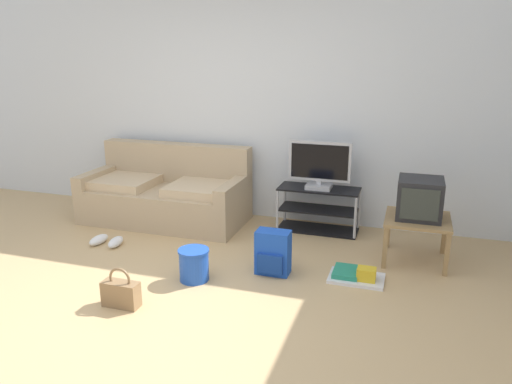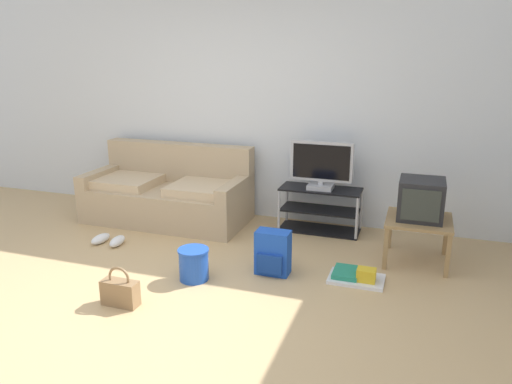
{
  "view_description": "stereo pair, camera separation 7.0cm",
  "coord_description": "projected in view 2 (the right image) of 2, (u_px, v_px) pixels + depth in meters",
  "views": [
    {
      "loc": [
        1.84,
        -2.99,
        1.94
      ],
      "look_at": [
        0.59,
        0.92,
        0.75
      ],
      "focal_mm": 34.34,
      "sensor_mm": 36.0,
      "label": 1
    },
    {
      "loc": [
        1.91,
        -2.97,
        1.94
      ],
      "look_at": [
        0.59,
        0.92,
        0.75
      ],
      "focal_mm": 34.34,
      "sensor_mm": 36.0,
      "label": 2
    }
  ],
  "objects": [
    {
      "name": "side_table",
      "position": [
        419.0,
        225.0,
        4.57
      ],
      "size": [
        0.59,
        0.59,
        0.43
      ],
      "color": "#9E7A4C",
      "rests_on": "ground_plane"
    },
    {
      "name": "crt_tv",
      "position": [
        421.0,
        199.0,
        4.51
      ],
      "size": [
        0.4,
        0.41,
        0.37
      ],
      "color": "#232326",
      "rests_on": "side_table"
    },
    {
      "name": "wall_back",
      "position": [
        251.0,
        103.0,
        5.68
      ],
      "size": [
        9.0,
        0.1,
        2.7
      ],
      "primitive_type": "cube",
      "color": "silver",
      "rests_on": "ground_plane"
    },
    {
      "name": "handbag",
      "position": [
        120.0,
        292.0,
        3.84
      ],
      "size": [
        0.3,
        0.12,
        0.33
      ],
      "rotation": [
        0.0,
        0.0,
        0.19
      ],
      "color": "olive",
      "rests_on": "ground_plane"
    },
    {
      "name": "flat_tv",
      "position": [
        321.0,
        166.0,
        5.24
      ],
      "size": [
        0.67,
        0.22,
        0.52
      ],
      "color": "#B2B2B7",
      "rests_on": "tv_stand"
    },
    {
      "name": "couch",
      "position": [
        169.0,
        194.0,
        5.76
      ],
      "size": [
        1.87,
        0.89,
        0.86
      ],
      "color": "tan",
      "rests_on": "ground_plane"
    },
    {
      "name": "ground_plane",
      "position": [
        148.0,
        309.0,
        3.83
      ],
      "size": [
        9.0,
        9.8,
        0.02
      ],
      "primitive_type": "cube",
      "color": "tan"
    },
    {
      "name": "cleaning_bucket",
      "position": [
        194.0,
        263.0,
        4.26
      ],
      "size": [
        0.27,
        0.27,
        0.28
      ],
      "color": "blue",
      "rests_on": "ground_plane"
    },
    {
      "name": "sneakers_pair",
      "position": [
        109.0,
        240.0,
        5.07
      ],
      "size": [
        0.34,
        0.27,
        0.09
      ],
      "color": "white",
      "rests_on": "ground_plane"
    },
    {
      "name": "floor_tray",
      "position": [
        356.0,
        276.0,
        4.27
      ],
      "size": [
        0.48,
        0.33,
        0.14
      ],
      "color": "silver",
      "rests_on": "ground_plane"
    },
    {
      "name": "backpack",
      "position": [
        273.0,
        253.0,
        4.37
      ],
      "size": [
        0.3,
        0.25,
        0.4
      ],
      "rotation": [
        0.0,
        0.0,
        0.49
      ],
      "color": "blue",
      "rests_on": "ground_plane"
    },
    {
      "name": "tv_stand",
      "position": [
        320.0,
        210.0,
        5.4
      ],
      "size": [
        0.88,
        0.37,
        0.49
      ],
      "color": "black",
      "rests_on": "ground_plane"
    }
  ]
}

